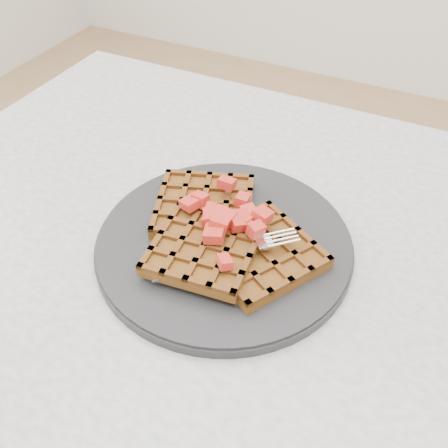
% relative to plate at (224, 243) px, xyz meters
% --- Properties ---
extents(table, '(1.20, 0.80, 0.75)m').
position_rel_plate_xyz_m(table, '(0.12, -0.01, -0.12)').
color(table, silver).
rests_on(table, ground).
extents(plate, '(0.31, 0.31, 0.02)m').
position_rel_plate_xyz_m(plate, '(0.00, 0.00, 0.00)').
color(plate, black).
rests_on(plate, table).
extents(waffles, '(0.25, 0.21, 0.03)m').
position_rel_plate_xyz_m(waffles, '(0.00, -0.00, 0.02)').
color(waffles, brown).
rests_on(waffles, plate).
extents(strawberry_pile, '(0.15, 0.15, 0.02)m').
position_rel_plate_xyz_m(strawberry_pile, '(-0.00, 0.00, 0.05)').
color(strawberry_pile, '#AA0E07').
rests_on(strawberry_pile, waffles).
extents(fork, '(0.15, 0.14, 0.02)m').
position_rel_plate_xyz_m(fork, '(0.03, -0.03, 0.02)').
color(fork, silver).
rests_on(fork, plate).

